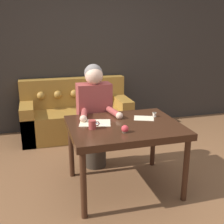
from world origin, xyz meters
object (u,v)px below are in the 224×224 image
at_px(pin_cushion, 125,129).
at_px(scissors, 96,123).
at_px(mug, 93,125).
at_px(dining_table, 124,131).
at_px(person, 95,116).
at_px(couch, 76,115).
at_px(thread_spool, 154,115).

bearing_deg(pin_cushion, scissors, 123.52).
height_order(mug, pin_cushion, mug).
xyz_separation_m(dining_table, pin_cushion, (-0.07, -0.23, 0.11)).
relative_size(person, pin_cushion, 18.33).
relative_size(person, scissors, 7.16).
xyz_separation_m(scissors, mug, (-0.06, -0.15, 0.04)).
xyz_separation_m(couch, pin_cushion, (0.18, -1.99, 0.46)).
bearing_deg(person, pin_cushion, -81.31).
xyz_separation_m(scissors, pin_cushion, (0.22, -0.33, 0.03)).
relative_size(mug, thread_spool, 2.51).
relative_size(dining_table, couch, 0.67).
bearing_deg(thread_spool, mug, -165.12).
relative_size(dining_table, scissors, 6.36).
bearing_deg(dining_table, person, 108.51).
bearing_deg(mug, couch, 86.90).
relative_size(scissors, pin_cushion, 2.56).
height_order(mug, thread_spool, mug).
bearing_deg(thread_spool, pin_cushion, -141.38).
height_order(dining_table, couch, couch).
height_order(thread_spool, pin_cushion, pin_cushion).
height_order(scissors, pin_cushion, pin_cushion).
height_order(dining_table, pin_cushion, pin_cushion).
bearing_deg(couch, pin_cushion, -84.74).
distance_m(dining_table, scissors, 0.32).
relative_size(dining_table, person, 0.89).
xyz_separation_m(person, thread_spool, (0.60, -0.43, 0.10)).
height_order(person, thread_spool, person).
height_order(couch, person, person).
relative_size(scissors, mug, 1.62).
bearing_deg(person, scissors, -100.88).
xyz_separation_m(couch, thread_spool, (0.66, -1.61, 0.45)).
distance_m(couch, person, 1.23).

